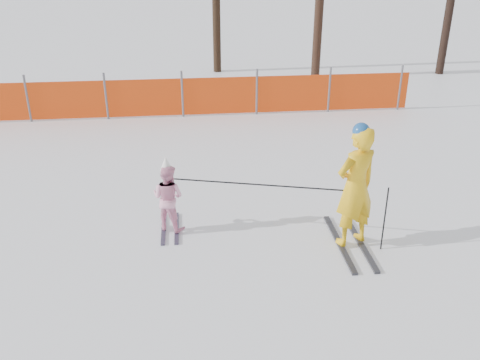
{
  "coord_description": "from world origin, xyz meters",
  "views": [
    {
      "loc": [
        -0.8,
        -7.16,
        4.66
      ],
      "look_at": [
        0.0,
        0.5,
        1.0
      ],
      "focal_mm": 40.0,
      "sensor_mm": 36.0,
      "label": 1
    }
  ],
  "objects": [
    {
      "name": "adult",
      "position": [
        1.74,
        0.01,
        1.03
      ],
      "size": [
        0.85,
        1.73,
        2.07
      ],
      "color": "black",
      "rests_on": "ground"
    },
    {
      "name": "ground",
      "position": [
        0.0,
        0.0,
        0.0
      ],
      "size": [
        120.0,
        120.0,
        0.0
      ],
      "primitive_type": "plane",
      "color": "white",
      "rests_on": "ground"
    },
    {
      "name": "child",
      "position": [
        -1.17,
        0.78,
        0.62
      ],
      "size": [
        0.71,
        1.04,
        1.35
      ],
      "color": "black",
      "rests_on": "ground"
    },
    {
      "name": "ski_poles",
      "position": [
        0.83,
        0.23,
        0.84
      ],
      "size": [
        3.25,
        0.96,
        1.09
      ],
      "color": "black",
      "rests_on": "ground"
    },
    {
      "name": "safety_fence",
      "position": [
        -2.8,
        6.75,
        0.56
      ],
      "size": [
        16.24,
        0.06,
        1.25
      ],
      "color": "#595960",
      "rests_on": "ground"
    }
  ]
}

